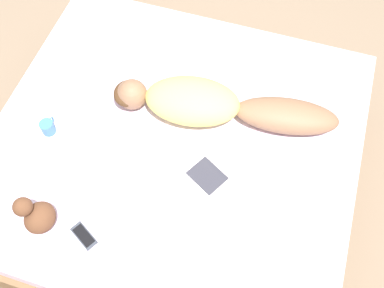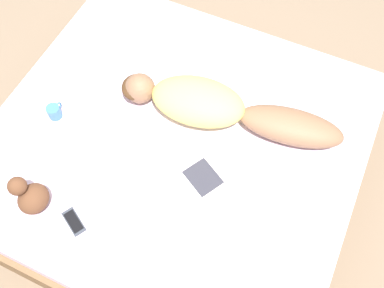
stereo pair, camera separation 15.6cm
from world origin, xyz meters
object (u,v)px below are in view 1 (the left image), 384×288
open_magazine (192,189)px  cell_phone (84,236)px  coffee_mug (48,127)px  person (214,105)px

open_magazine → cell_phone: 0.61m
open_magazine → coffee_mug: 0.90m
coffee_mug → cell_phone: size_ratio=0.66×
person → cell_phone: 1.00m
person → coffee_mug: (-0.40, 0.86, -0.05)m
person → open_magazine: person is taller
coffee_mug → open_magazine: bearing=-96.4°
coffee_mug → cell_phone: coffee_mug is taller
coffee_mug → cell_phone: 0.68m
person → open_magazine: 0.50m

